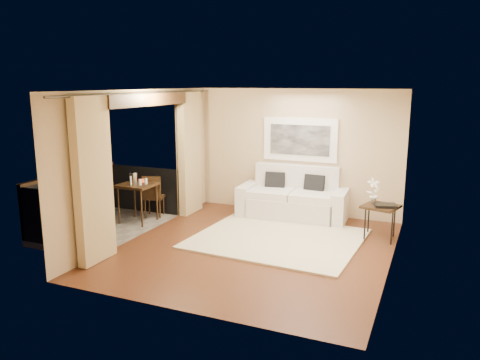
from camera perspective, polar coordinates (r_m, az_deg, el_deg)
The scene contains 18 objects.
floor at distance 8.23m, azimuth 1.82°, elevation -8.27°, with size 5.00×5.00×0.00m, color #582E19.
room_shell at distance 8.73m, azimuth -11.41°, elevation 9.59°, with size 5.00×6.40×5.00m.
balcony at distance 9.80m, azimuth -16.55°, elevation -4.36°, with size 1.81×2.60×1.17m.
curtains at distance 8.84m, azimuth -10.99°, elevation 1.90°, with size 0.16×4.80×2.64m.
artwork at distance 10.12m, azimuth 7.31°, elevation 4.89°, with size 1.62×0.07×0.92m.
rug at distance 8.67m, azimuth 4.58°, elevation -7.12°, with size 2.90×2.53×0.04m, color beige.
sofa at distance 10.00m, azimuth 6.53°, elevation -2.39°, with size 2.30×1.07×1.08m.
side_table at distance 8.88m, azimuth 16.78°, elevation -3.35°, with size 0.72×0.72×0.64m.
tray at distance 8.79m, azimuth 17.30°, elevation -2.97°, with size 0.38×0.28×0.05m, color black.
orchid at distance 8.97m, azimuth 15.97°, elevation -1.24°, with size 0.25×0.17×0.47m, color white.
bistro_table at distance 9.75m, azimuth -12.41°, elevation -0.90°, with size 0.70×0.70×0.80m.
balcony_chair_far at distance 10.05m, azimuth -10.59°, elevation -1.63°, with size 0.50×0.50×0.91m.
balcony_chair_near at distance 9.43m, azimuth -17.61°, elevation -3.07°, with size 0.44×0.45×0.86m.
ice_bucket at distance 9.93m, azimuth -12.85°, elevation 0.37°, with size 0.18×0.18×0.20m, color silver.
candle at distance 9.83m, azimuth -11.78°, elevation -0.08°, with size 0.06×0.06×0.07m, color #F53F15.
vase at distance 9.62m, azimuth -13.17°, elevation -0.07°, with size 0.04×0.04×0.18m, color silver.
glass_a at distance 9.58m, azimuth -12.10°, elevation -0.26°, with size 0.06×0.06×0.12m, color silver.
glass_b at distance 9.64m, azimuth -11.40°, elevation -0.14°, with size 0.06×0.06×0.12m, color silver.
Camera 1 is at (2.78, -7.21, 2.83)m, focal length 35.00 mm.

